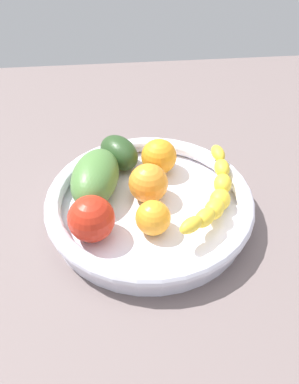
# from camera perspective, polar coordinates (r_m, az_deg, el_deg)

# --- Properties ---
(kitchen_counter) EXTENTS (1.20, 1.20, 0.03)m
(kitchen_counter) POSITION_cam_1_polar(r_m,az_deg,el_deg) (0.69, 0.00, -4.22)
(kitchen_counter) COLOR #6D5E5D
(kitchen_counter) RESTS_ON ground
(fruit_bowl) EXTENTS (0.33, 0.33, 0.05)m
(fruit_bowl) POSITION_cam_1_polar(r_m,az_deg,el_deg) (0.66, 0.00, -1.78)
(fruit_bowl) COLOR white
(fruit_bowl) RESTS_ON kitchen_counter
(banana_draped_left) EXTENTS (0.21, 0.11, 0.05)m
(banana_draped_left) POSITION_cam_1_polar(r_m,az_deg,el_deg) (0.65, 9.20, -0.23)
(banana_draped_left) COLOR yellow
(banana_draped_left) RESTS_ON fruit_bowl
(orange_front) EXTENTS (0.05, 0.05, 0.05)m
(orange_front) POSITION_cam_1_polar(r_m,az_deg,el_deg) (0.60, 0.44, -3.64)
(orange_front) COLOR orange
(orange_front) RESTS_ON fruit_bowl
(orange_mid_left) EXTENTS (0.06, 0.06, 0.06)m
(orange_mid_left) POSITION_cam_1_polar(r_m,az_deg,el_deg) (0.65, -0.55, 1.23)
(orange_mid_left) COLOR orange
(orange_mid_left) RESTS_ON fruit_bowl
(orange_mid_right) EXTENTS (0.06, 0.06, 0.06)m
(orange_mid_right) POSITION_cam_1_polar(r_m,az_deg,el_deg) (0.71, 1.32, 4.99)
(orange_mid_right) COLOR orange
(orange_mid_right) RESTS_ON fruit_bowl
(avocado_dark) EXTENTS (0.10, 0.09, 0.06)m
(avocado_dark) POSITION_cam_1_polar(r_m,az_deg,el_deg) (0.73, -4.29, 5.51)
(avocado_dark) COLOR #274420
(avocado_dark) RESTS_ON fruit_bowl
(tomato_red) EXTENTS (0.07, 0.07, 0.07)m
(tomato_red) POSITION_cam_1_polar(r_m,az_deg,el_deg) (0.60, -8.14, -3.73)
(tomato_red) COLOR red
(tomato_red) RESTS_ON fruit_bowl
(mango_green) EXTENTS (0.14, 0.10, 0.07)m
(mango_green) POSITION_cam_1_polar(r_m,az_deg,el_deg) (0.67, -7.61, 2.05)
(mango_green) COLOR #4E7E3C
(mango_green) RESTS_ON fruit_bowl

